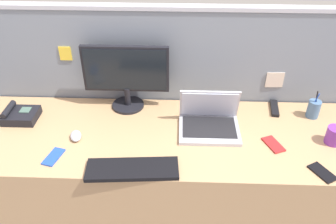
% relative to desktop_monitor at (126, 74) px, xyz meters
% --- Properties ---
extents(ground_plane, '(10.00, 10.00, 0.00)m').
position_rel_desktop_monitor_xyz_m(ground_plane, '(0.26, -0.29, -0.95)').
color(ground_plane, slate).
extents(desk, '(2.27, 0.73, 0.72)m').
position_rel_desktop_monitor_xyz_m(desk, '(0.26, -0.29, -0.59)').
color(desk, tan).
rests_on(desk, ground_plane).
extents(cubicle_divider, '(2.46, 0.08, 1.33)m').
position_rel_desktop_monitor_xyz_m(cubicle_divider, '(0.26, 0.12, -0.28)').
color(cubicle_divider, gray).
rests_on(cubicle_divider, ground_plane).
extents(desktop_monitor, '(0.52, 0.20, 0.41)m').
position_rel_desktop_monitor_xyz_m(desktop_monitor, '(0.00, 0.00, 0.00)').
color(desktop_monitor, black).
rests_on(desktop_monitor, desk).
extents(laptop, '(0.34, 0.28, 0.22)m').
position_rel_desktop_monitor_xyz_m(laptop, '(0.50, -0.21, -0.18)').
color(laptop, '#B2B5BC').
rests_on(laptop, desk).
extents(desk_phone, '(0.19, 0.17, 0.09)m').
position_rel_desktop_monitor_xyz_m(desk_phone, '(-0.63, -0.17, -0.20)').
color(desk_phone, black).
rests_on(desk_phone, desk).
extents(keyboard_main, '(0.47, 0.18, 0.02)m').
position_rel_desktop_monitor_xyz_m(keyboard_main, '(0.10, -0.59, -0.22)').
color(keyboard_main, black).
rests_on(keyboard_main, desk).
extents(computer_mouse_right_hand, '(0.09, 0.11, 0.03)m').
position_rel_desktop_monitor_xyz_m(computer_mouse_right_hand, '(-0.25, -0.34, -0.21)').
color(computer_mouse_right_hand, '#B2B5BC').
rests_on(computer_mouse_right_hand, desk).
extents(pen_cup, '(0.07, 0.07, 0.18)m').
position_rel_desktop_monitor_xyz_m(pen_cup, '(1.13, -0.08, -0.17)').
color(pen_cup, '#4C7093').
rests_on(pen_cup, desk).
extents(cell_phone_blue_case, '(0.09, 0.15, 0.01)m').
position_rel_desktop_monitor_xyz_m(cell_phone_blue_case, '(-0.33, -0.50, -0.23)').
color(cell_phone_blue_case, blue).
rests_on(cell_phone_blue_case, desk).
extents(cell_phone_red_case, '(0.12, 0.15, 0.01)m').
position_rel_desktop_monitor_xyz_m(cell_phone_red_case, '(0.84, -0.36, -0.23)').
color(cell_phone_red_case, '#B22323').
rests_on(cell_phone_red_case, desk).
extents(cell_phone_black_slab, '(0.13, 0.15, 0.01)m').
position_rel_desktop_monitor_xyz_m(cell_phone_black_slab, '(1.04, -0.57, -0.23)').
color(cell_phone_black_slab, black).
rests_on(cell_phone_black_slab, desk).
extents(tv_remote, '(0.07, 0.17, 0.02)m').
position_rel_desktop_monitor_xyz_m(tv_remote, '(0.92, -0.01, -0.22)').
color(tv_remote, black).
rests_on(tv_remote, desk).
extents(coffee_mug, '(0.13, 0.09, 0.10)m').
position_rel_desktop_monitor_xyz_m(coffee_mug, '(1.17, -0.32, -0.18)').
color(coffee_mug, purple).
rests_on(coffee_mug, desk).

